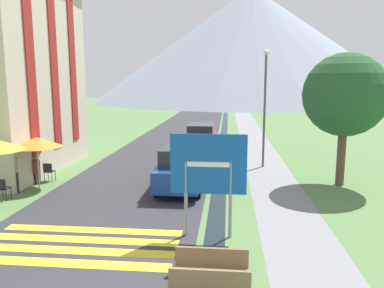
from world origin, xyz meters
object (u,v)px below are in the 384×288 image
object	(u,v)px
road_sign	(208,171)
streetlamp	(265,100)
cafe_umbrella_middle_orange	(37,142)
person_seated_far	(36,168)
hotel_building	(5,60)
cafe_chair_near_right	(3,187)
parked_car_far	(201,138)
person_standing_terrace	(14,170)
footbridge	(211,276)
cafe_chair_far_right	(49,170)
parked_car_near	(181,167)
tree_by_path	(345,95)

from	to	relation	value
road_sign	streetlamp	distance (m)	9.85
cafe_umbrella_middle_orange	person_seated_far	distance (m)	1.42
hotel_building	road_sign	xyz separation A→B (m)	(10.39, -7.42, -3.54)
person_seated_far	streetlamp	size ratio (longest dim) A/B	0.21
cafe_chair_near_right	streetlamp	size ratio (longest dim) A/B	0.14
parked_car_far	person_seated_far	distance (m)	10.66
person_standing_terrace	streetlamp	xyz separation A→B (m)	(10.43, 5.81, 2.57)
cafe_chair_near_right	person_standing_terrace	xyz separation A→B (m)	(-0.09, 0.99, 0.44)
hotel_building	parked_car_far	bearing A→B (deg)	32.50
cafe_chair_near_right	person_seated_far	xyz separation A→B (m)	(0.11, 2.34, 0.19)
hotel_building	footbridge	bearing A→B (deg)	-43.62
parked_car_far	streetlamp	bearing A→B (deg)	-47.31
parked_car_far	cafe_chair_far_right	bearing A→B (deg)	-128.74
cafe_umbrella_middle_orange	person_standing_terrace	distance (m)	1.43
person_standing_terrace	cafe_chair_near_right	bearing A→B (deg)	-84.68
person_seated_far	streetlamp	xyz separation A→B (m)	(10.22, 4.46, 2.82)
footbridge	cafe_umbrella_middle_orange	bearing A→B (deg)	137.06
parked_car_near	tree_by_path	world-z (taller)	tree_by_path
person_seated_far	parked_car_far	bearing A→B (deg)	51.46
road_sign	person_standing_terrace	size ratio (longest dim) A/B	1.83
hotel_building	footbridge	distance (m)	15.56
parked_car_far	person_standing_terrace	distance (m)	11.87
footbridge	person_seated_far	bearing A→B (deg)	136.37
hotel_building	person_seated_far	distance (m)	5.97
cafe_umbrella_middle_orange	tree_by_path	distance (m)	13.12
parked_car_far	road_sign	bearing A→B (deg)	-85.01
cafe_chair_far_right	footbridge	bearing A→B (deg)	-47.87
hotel_building	tree_by_path	size ratio (longest dim) A/B	1.78
road_sign	parked_car_near	distance (m)	5.27
parked_car_near	tree_by_path	distance (m)	7.55
person_standing_terrace	road_sign	bearing A→B (deg)	-24.23
person_seated_far	hotel_building	bearing A→B (deg)	136.42
cafe_chair_far_right	cafe_umbrella_middle_orange	bearing A→B (deg)	-87.83
footbridge	parked_car_far	bearing A→B (deg)	94.89
parked_car_far	person_standing_terrace	size ratio (longest dim) A/B	2.55
footbridge	cafe_chair_far_right	xyz separation A→B (m)	(-7.68, 8.10, 0.29)
footbridge	parked_car_far	world-z (taller)	parked_car_far
parked_car_near	person_seated_far	xyz separation A→B (m)	(-6.41, -0.01, -0.20)
hotel_building	footbridge	world-z (taller)	hotel_building
person_seated_far	parked_car_near	bearing A→B (deg)	0.11
person_standing_terrace	tree_by_path	distance (m)	14.00
parked_car_far	cafe_umbrella_middle_orange	distance (m)	10.91
cafe_chair_near_right	cafe_umbrella_middle_orange	xyz separation A→B (m)	(0.50, 1.80, 1.45)
hotel_building	cafe_chair_far_right	world-z (taller)	hotel_building
hotel_building	road_sign	distance (m)	13.25
cafe_chair_far_right	cafe_chair_near_right	bearing A→B (deg)	-100.25
streetlamp	tree_by_path	bearing A→B (deg)	-47.37
hotel_building	cafe_chair_near_right	world-z (taller)	hotel_building
cafe_chair_far_right	tree_by_path	distance (m)	13.37
hotel_building	parked_car_near	bearing A→B (deg)	-15.23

